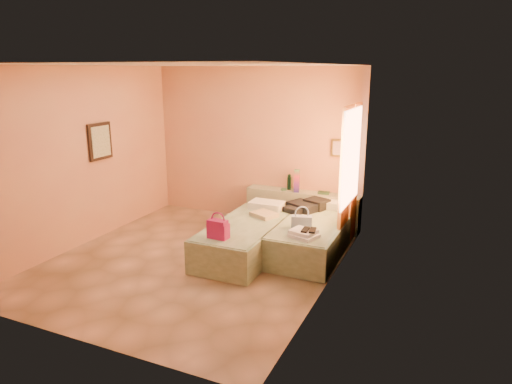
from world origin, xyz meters
TOP-DOWN VIEW (x-y plane):
  - ground at (0.00, 0.00)m, footprint 4.50×4.50m
  - room_walls at (0.21, 0.57)m, footprint 4.02×4.51m
  - headboard_ledge at (0.98, 2.10)m, footprint 2.05×0.30m
  - bed_left at (0.60, 0.55)m, footprint 0.92×2.01m
  - bed_right at (1.50, 1.05)m, footprint 0.92×2.01m
  - water_bottle at (0.70, 2.14)m, footprint 0.09×0.09m
  - rainbow_box at (0.88, 2.03)m, footprint 0.11×0.11m
  - small_dish at (0.63, 2.05)m, footprint 0.13×0.13m
  - green_book at (1.35, 2.12)m, footprint 0.21×0.17m
  - flower_vase at (1.74, 2.17)m, footprint 0.20×0.20m
  - magenta_handbag at (0.51, -0.17)m, footprint 0.29×0.17m
  - khaki_garment at (0.72, 0.95)m, footprint 0.47×0.43m
  - clothes_pile at (1.22, 1.54)m, footprint 0.66×0.66m
  - blue_handbag at (1.44, 0.66)m, footprint 0.32×0.21m
  - towel_stack at (1.58, 0.32)m, footprint 0.43×0.39m
  - sandal_pair at (1.64, 0.34)m, footprint 0.18×0.23m

SIDE VIEW (x-z plane):
  - ground at x=0.00m, z-range 0.00..0.00m
  - bed_left at x=0.60m, z-range 0.00..0.50m
  - bed_right at x=1.50m, z-range 0.00..0.50m
  - headboard_ledge at x=0.98m, z-range 0.00..0.65m
  - khaki_garment at x=0.72m, z-range 0.50..0.56m
  - towel_stack at x=1.58m, z-range 0.50..0.60m
  - clothes_pile at x=1.22m, z-range 0.50..0.66m
  - blue_handbag at x=1.44m, z-range 0.50..0.69m
  - sandal_pair at x=1.64m, z-range 0.60..0.62m
  - magenta_handbag at x=0.51m, z-range 0.50..0.77m
  - small_dish at x=0.63m, z-range 0.65..0.68m
  - green_book at x=1.35m, z-range 0.65..0.68m
  - flower_vase at x=1.74m, z-range 0.65..0.90m
  - water_bottle at x=0.70m, z-range 0.65..0.92m
  - rainbow_box at x=0.88m, z-range 0.65..1.05m
  - room_walls at x=0.21m, z-range 0.38..3.19m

